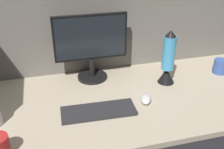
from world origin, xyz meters
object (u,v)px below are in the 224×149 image
(monitor, at_px, (91,44))
(lava_lamp, at_px, (168,61))
(keyboard, at_px, (98,111))
(mug_ceramic_blue, at_px, (220,66))
(mouse, at_px, (146,99))

(monitor, xyz_separation_m, lava_lamp, (0.42, -0.17, -0.08))
(keyboard, height_order, mug_ceramic_blue, mug_ceramic_blue)
(monitor, xyz_separation_m, mouse, (0.22, -0.34, -0.20))
(keyboard, xyz_separation_m, mouse, (0.26, 0.03, 0.01))
(monitor, relative_size, mug_ceramic_blue, 3.70)
(monitor, height_order, mouse, monitor)
(monitor, distance_m, keyboard, 0.43)
(mug_ceramic_blue, height_order, lava_lamp, lava_lamp)
(monitor, bearing_deg, mouse, -56.34)
(mouse, relative_size, lava_lamp, 0.30)
(monitor, height_order, keyboard, monitor)
(keyboard, distance_m, lava_lamp, 0.51)
(mug_ceramic_blue, bearing_deg, monitor, 169.63)
(monitor, bearing_deg, keyboard, -96.30)
(monitor, height_order, lava_lamp, monitor)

